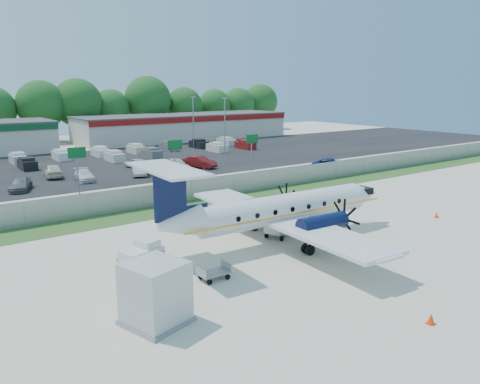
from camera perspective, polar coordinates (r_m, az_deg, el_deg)
ground at (r=34.43m, az=5.86°, el=-5.52°), size 170.00×170.00×0.00m
grass_verge at (r=43.76m, az=-4.59°, el=-1.53°), size 170.00×4.00×0.02m
access_road at (r=49.73m, az=-8.77°, el=0.10°), size 170.00×8.00×0.02m
parking_lot at (r=68.82m, az=-16.77°, el=3.19°), size 170.00×32.00×0.02m
perimeter_fence at (r=45.21m, az=-5.92°, el=0.20°), size 120.00×0.06×1.99m
building_east at (r=99.05m, az=-6.75°, el=7.91°), size 44.40×12.40×5.24m
sign_left at (r=49.78m, az=-19.23°, el=3.77°), size 1.80×0.26×5.00m
sign_mid at (r=53.88m, az=-7.95°, el=4.98°), size 1.80×0.26×5.00m
sign_right at (r=59.75m, az=1.46°, el=5.85°), size 1.80×0.26×5.00m
light_pole_ne at (r=75.31m, az=-1.86°, el=8.50°), size 0.90×0.35×9.09m
light_pole_se at (r=83.78m, az=-5.72°, el=8.87°), size 0.90×0.35×9.09m
tree_line at (r=101.34m, az=-23.16°, el=5.60°), size 112.00×6.00×14.00m
aircraft at (r=32.93m, az=4.92°, el=-2.09°), size 19.60×19.34×6.07m
pushback_tug at (r=30.05m, az=-11.75°, el=-7.16°), size 2.88×2.45×1.37m
baggage_cart_near at (r=34.37m, az=4.86°, el=-4.56°), size 2.61×2.06×1.20m
baggage_cart_far at (r=26.99m, az=-3.18°, el=-9.75°), size 1.74×1.07×0.91m
service_container at (r=22.32m, az=-10.26°, el=-12.28°), size 3.29×3.29×2.95m
cone_nose at (r=42.60m, az=22.83°, el=-2.60°), size 0.34×0.34×0.48m
cone_port_wing at (r=24.05m, az=22.25°, el=-14.12°), size 0.38×0.38×0.54m
cone_starboard_wing at (r=41.84m, az=4.74°, el=-1.89°), size 0.33×0.33×0.47m
road_car_mid at (r=53.40m, az=-6.27°, el=1.03°), size 3.89×1.88×1.28m
road_car_east at (r=62.73m, az=11.09°, el=2.61°), size 6.14×3.31×1.64m
parked_car_a at (r=54.73m, az=-25.12°, el=0.17°), size 3.36×4.85×1.30m
parked_car_b at (r=57.62m, az=-18.43°, el=1.30°), size 2.39×4.71×1.31m
parked_car_c at (r=59.60m, az=-12.11°, el=2.04°), size 3.42×5.11×1.59m
parked_car_d at (r=62.26m, az=-7.68°, el=2.65°), size 1.92×4.65×1.58m
parked_car_e at (r=63.71m, az=-4.93°, el=2.95°), size 3.35×5.11×1.59m
parked_car_f at (r=61.11m, az=-21.77°, el=1.67°), size 2.70×5.08×1.64m
parked_car_g at (r=65.01m, az=-12.56°, el=2.89°), size 2.69×4.21×1.33m
far_parking_rows at (r=73.52m, az=-18.06°, el=3.67°), size 56.00×10.00×1.60m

